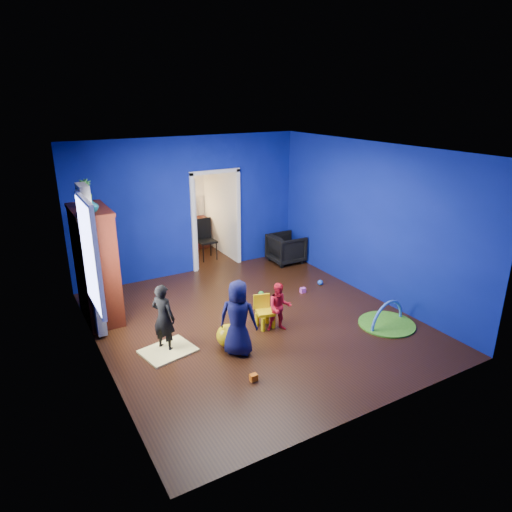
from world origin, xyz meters
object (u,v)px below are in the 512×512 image
child_black (164,318)px  folding_chair (207,240)px  child_navy (238,318)px  kid_chair (265,313)px  hopper_ball (228,336)px  play_mat (387,324)px  tv_armoire (96,265)px  study_desk (191,234)px  armchair (286,248)px  toddler_red (280,307)px  vase (92,205)px  crt_tv (98,262)px

child_black → folding_chair: child_black is taller
child_navy → kid_chair: bearing=-107.1°
hopper_ball → play_mat: 2.74m
tv_armoire → study_desk: bearing=44.5°
kid_chair → study_desk: 4.53m
child_black → study_desk: bearing=-61.2°
armchair → folding_chair: 1.86m
child_black → armchair: bearing=-92.7°
kid_chair → study_desk: size_ratio=0.57×
play_mat → folding_chair: 4.71m
armchair → play_mat: (-0.20, -3.40, -0.32)m
armchair → kid_chair: bearing=141.0°
armchair → study_desk: 2.55m
child_black → play_mat: child_black is taller
armchair → child_black: size_ratio=0.68×
armchair → study_desk: size_ratio=0.83×
toddler_red → tv_armoire: size_ratio=0.42×
child_black → kid_chair: child_black is taller
child_black → kid_chair: 1.71m
hopper_ball → play_mat: size_ratio=0.38×
armchair → toddler_red: bearing=145.3°
child_black → hopper_ball: bearing=-149.3°
toddler_red → kid_chair: size_ratio=1.65×
toddler_red → study_desk: size_ratio=0.94×
folding_chair → vase: bearing=-143.1°
toddler_red → study_desk: 4.72m
vase → child_navy: bearing=-51.4°
child_black → crt_tv: size_ratio=1.52×
child_black → hopper_ball: (0.87, -0.41, -0.35)m
toddler_red → kid_chair: (-0.15, 0.20, -0.16)m
toddler_red → kid_chair: 0.30m
child_navy → tv_armoire: 2.72m
hopper_ball → study_desk: bearing=74.2°
armchair → child_navy: (-2.79, -2.93, 0.25)m
hopper_ball → study_desk: size_ratio=0.41×
child_navy → study_desk: bearing=-64.5°
vase → play_mat: bearing=-30.1°
kid_chair → hopper_ball: bearing=-147.3°
play_mat → study_desk: bearing=103.4°
child_navy → kid_chair: size_ratio=2.33×
child_black → tv_armoire: size_ratio=0.54×
hopper_ball → folding_chair: (1.34, 3.78, 0.28)m
child_black → crt_tv: (-0.57, 1.56, 0.49)m
child_black → kid_chair: bearing=-129.8°
play_mat → kid_chair: bearing=152.2°
tv_armoire → study_desk: tv_armoire is taller
play_mat → crt_tv: bearing=146.6°
study_desk → child_navy: bearing=-104.5°
play_mat → study_desk: study_desk is taller
toddler_red → tv_armoire: 3.16m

